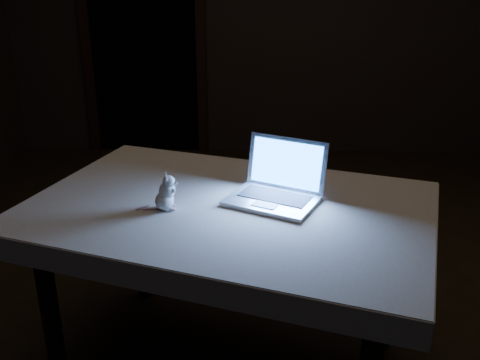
# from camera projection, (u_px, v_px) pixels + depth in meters

# --- Properties ---
(floor) EXTENTS (5.00, 5.00, 0.00)m
(floor) POSITION_uv_depth(u_px,v_px,m) (283.00, 316.00, 2.57)
(floor) COLOR black
(floor) RESTS_ON ground
(back_wall) EXTENTS (4.50, 0.04, 2.60)m
(back_wall) POSITION_uv_depth(u_px,v_px,m) (274.00, 1.00, 4.40)
(back_wall) COLOR black
(back_wall) RESTS_ON ground
(doorway) EXTENTS (1.06, 0.36, 2.13)m
(doorway) POSITION_uv_depth(u_px,v_px,m) (143.00, 30.00, 4.52)
(doorway) COLOR black
(doorway) RESTS_ON back_wall
(table) EXTENTS (1.58, 1.27, 0.74)m
(table) POSITION_uv_depth(u_px,v_px,m) (229.00, 290.00, 2.12)
(table) COLOR black
(table) RESTS_ON floor
(tablecloth) EXTENTS (1.70, 1.40, 0.09)m
(tablecloth) POSITION_uv_depth(u_px,v_px,m) (201.00, 219.00, 1.96)
(tablecloth) COLOR beige
(tablecloth) RESTS_ON table
(laptop) EXTENTS (0.41, 0.39, 0.22)m
(laptop) POSITION_uv_depth(u_px,v_px,m) (272.00, 176.00, 1.95)
(laptop) COLOR silver
(laptop) RESTS_ON tablecloth
(plush_mouse) EXTENTS (0.13, 0.13, 0.14)m
(plush_mouse) POSITION_uv_depth(u_px,v_px,m) (164.00, 192.00, 1.92)
(plush_mouse) COLOR silver
(plush_mouse) RESTS_ON tablecloth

